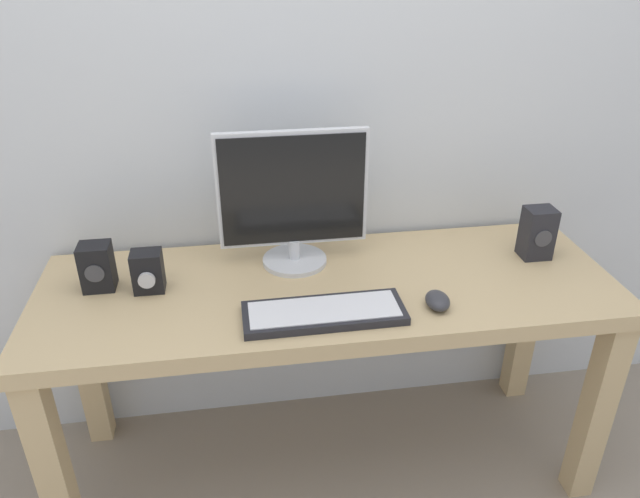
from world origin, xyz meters
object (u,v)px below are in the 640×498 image
monitor (293,199)px  audio_controller (148,272)px  desk (328,314)px  speaker_left (97,267)px  mouse (438,301)px  keyboard_primary (324,313)px  speaker_right (537,233)px

monitor → audio_controller: monitor is taller
desk → monitor: (-0.09, 0.15, 0.34)m
speaker_left → mouse: bearing=-14.6°
mouse → speaker_left: 1.01m
mouse → speaker_left: bearing=169.6°
desk → keyboard_primary: 0.22m
keyboard_primary → speaker_left: speaker_left is taller
speaker_left → keyboard_primary: bearing=-21.5°
keyboard_primary → mouse: 0.33m
mouse → desk: bearing=152.5°
monitor → speaker_right: bearing=-6.1°
speaker_right → speaker_left: size_ratio=1.18×
audio_controller → desk: bearing=-4.4°
monitor → audio_controller: 0.49m
desk → monitor: bearing=120.1°
speaker_right → mouse: bearing=-149.4°
speaker_left → audio_controller: bearing=-13.0°
speaker_left → speaker_right: bearing=-0.3°
keyboard_primary → speaker_right: 0.79m
monitor → speaker_left: bearing=-172.8°
mouse → speaker_right: (0.41, 0.25, 0.06)m
desk → mouse: size_ratio=18.17×
mouse → monitor: bearing=142.9°
speaker_right → desk: bearing=-174.5°
keyboard_primary → mouse: bearing=0.1°
keyboard_primary → speaker_left: bearing=158.5°
desk → monitor: size_ratio=3.78×
monitor → speaker_left: (-0.60, -0.08, -0.15)m
keyboard_primary → speaker_right: size_ratio=2.66×
monitor → speaker_right: monitor is taller
mouse → speaker_right: 0.49m
desk → audio_controller: bearing=175.6°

